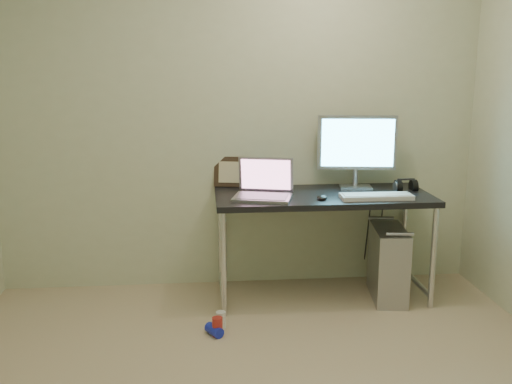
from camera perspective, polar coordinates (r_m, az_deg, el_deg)
name	(u,v)px	position (r m, az deg, el deg)	size (l,w,h in m)	color
wall_back	(239,118)	(4.15, -1.67, 7.39)	(3.50, 0.02, 2.50)	beige
desk	(323,206)	(4.00, 6.67, -1.35)	(1.49, 0.65, 0.75)	black
tower_computer	(388,263)	(4.17, 13.07, -6.93)	(0.28, 0.51, 0.54)	#A3A4A8
cable_a	(368,230)	(4.43, 11.12, -3.71)	(0.01, 0.01, 0.70)	black
cable_b	(380,233)	(4.45, 12.29, -3.98)	(0.01, 0.01, 0.72)	black
can_red	(217,327)	(3.59, -3.88, -13.29)	(0.06, 0.06, 0.12)	#B12822
can_white	(221,320)	(3.68, -3.52, -12.67)	(0.06, 0.06, 0.11)	silver
can_blue	(214,330)	(3.61, -4.20, -13.62)	(0.07, 0.07, 0.12)	#1A26C2
laptop	(264,188)	(3.84, 0.79, 0.37)	(0.44, 0.39, 0.26)	#A6A5AC
monitor	(357,146)	(4.15, 10.06, 4.55)	(0.56, 0.19, 0.53)	#A6A5AC
keyboard	(376,196)	(3.90, 11.94, -0.44)	(0.48, 0.16, 0.03)	silver
mouse_right	(406,194)	(4.01, 14.74, -0.15)	(0.07, 0.12, 0.04)	black
mouse_left	(322,196)	(3.82, 6.61, -0.45)	(0.07, 0.11, 0.04)	black
headphones	(406,186)	(4.21, 14.75, 0.56)	(0.16, 0.10, 0.11)	black
picture_frame	(233,172)	(4.18, -2.33, 2.03)	(0.28, 0.03, 0.22)	black
webcam	(261,174)	(4.14, 0.51, 1.76)	(0.05, 0.04, 0.13)	silver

